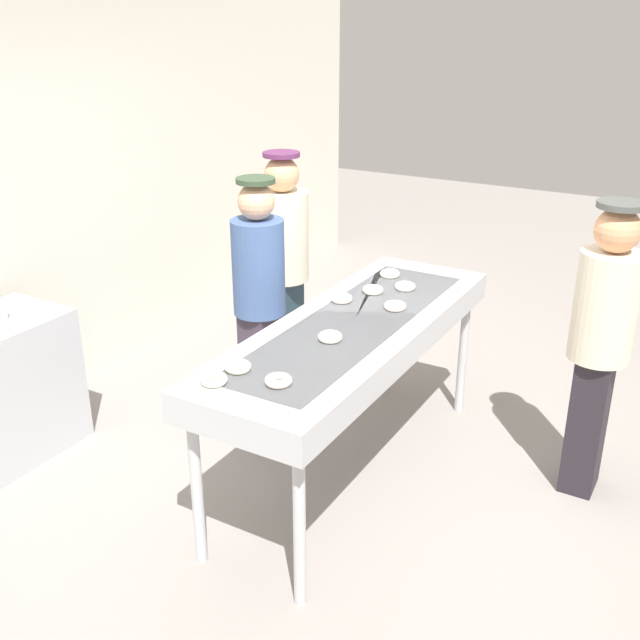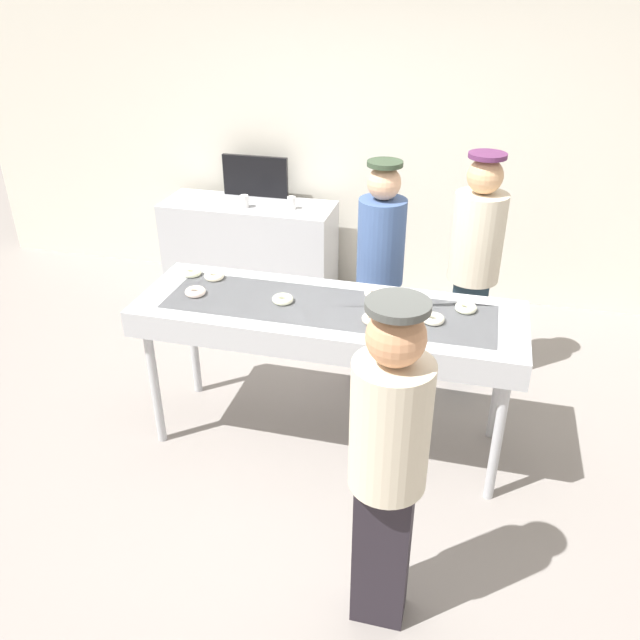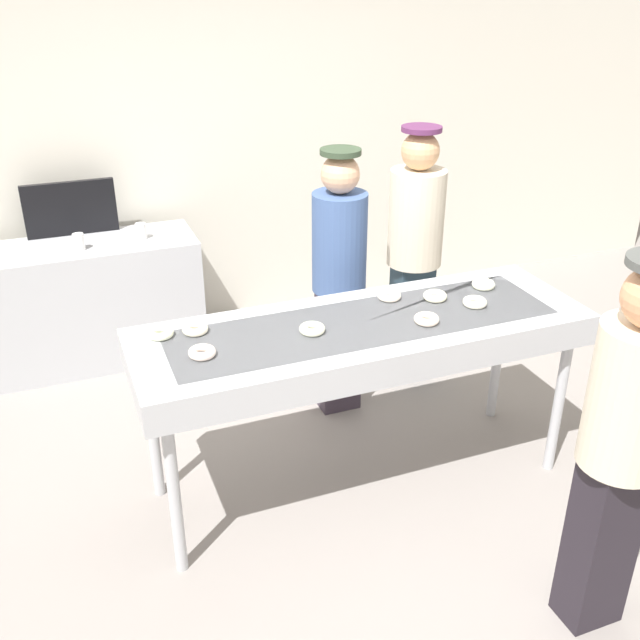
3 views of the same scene
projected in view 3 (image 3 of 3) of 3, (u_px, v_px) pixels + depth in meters
The scene contains 19 objects.
ground_plane at pixel (359, 480), 3.92m from camera, with size 16.00×16.00×0.00m, color gray.
back_wall at pixel (231, 123), 5.23m from camera, with size 8.00×0.12×2.94m, color silver.
fryer_conveyor at pixel (363, 338), 3.54m from camera, with size 2.24×0.73×0.95m.
sugar_donut_0 at pixel (427, 319), 3.49m from camera, with size 0.12×0.12×0.04m, color #F8E1C7.
sugar_donut_1 at pixel (195, 329), 3.40m from camera, with size 0.12×0.12×0.04m, color #FAF0CD.
sugar_donut_2 at pixel (483, 284), 3.87m from camera, with size 0.12×0.12×0.04m, color #F0F2CC.
sugar_donut_3 at pixel (202, 352), 3.19m from camera, with size 0.12×0.12×0.04m, color #F7E0CD.
sugar_donut_4 at pixel (312, 329), 3.40m from camera, with size 0.12×0.12×0.04m, color #F0F2CC.
sugar_donut_5 at pixel (475, 302), 3.66m from camera, with size 0.12×0.12×0.04m, color #ECE7CC.
sugar_donut_6 at pixel (389, 295), 3.74m from camera, with size 0.12×0.12×0.04m, color white.
sugar_donut_7 at pixel (435, 296), 3.73m from camera, with size 0.12×0.12×0.04m, color #F4F0C8.
sugar_donut_8 at pixel (160, 333), 3.36m from camera, with size 0.12×0.12×0.04m, color #EAF0C8.
worker_baker at pixel (415, 240), 4.56m from camera, with size 0.35×0.35×1.65m.
worker_assistant at pixel (339, 273), 4.19m from camera, with size 0.31×0.31×1.62m.
customer_waiting at pixel (624, 437), 2.71m from camera, with size 0.32×0.32×1.63m.
prep_counter at pixel (87, 304), 4.93m from camera, with size 1.52×0.55×0.85m, color #B7BABF.
paper_cup_0 at pixel (141, 231), 4.82m from camera, with size 0.07×0.07×0.11m, color white.
paper_cup_1 at pixel (79, 242), 4.64m from camera, with size 0.07×0.07×0.11m, color white.
menu_display at pixel (70, 208), 4.85m from camera, with size 0.60×0.04×0.36m, color black.
Camera 3 is at (-1.34, -2.84, 2.51)m, focal length 40.74 mm.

